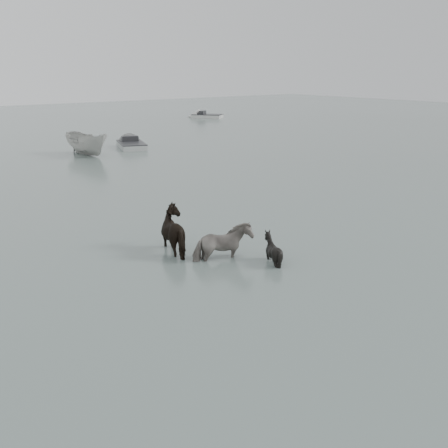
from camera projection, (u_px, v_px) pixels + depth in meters
The scene contains 7 objects.
ground at pixel (274, 251), 17.06m from camera, with size 140.00×140.00×0.00m, color #4A5851.
pony_pinto at pixel (222, 235), 16.17m from camera, with size 0.79×1.73×1.46m, color black.
pony_dark at pixel (180, 224), 17.01m from camera, with size 1.63×1.40×1.65m, color black.
pony_black at pixel (273, 242), 16.09m from camera, with size 0.94×1.05×1.16m, color black.
boat_small at pixel (87, 142), 35.30m from camera, with size 1.56×4.14×1.60m, color #ACACA7.
skiff_port at pixel (131, 142), 38.40m from camera, with size 4.71×1.60×0.75m, color #A9ACA9, non-canonical shape.
skiff_star at pixel (207, 114), 60.35m from camera, with size 4.40×1.60×0.75m, color silver, non-canonical shape.
Camera 1 is at (-11.18, -11.80, 5.46)m, focal length 45.00 mm.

